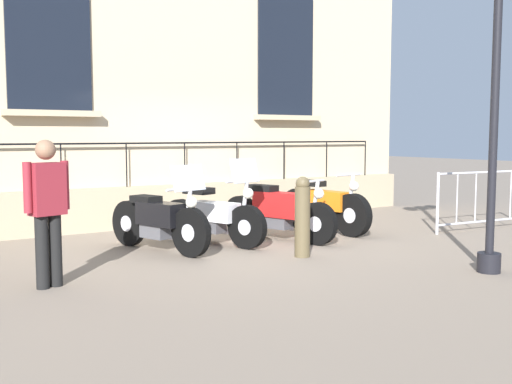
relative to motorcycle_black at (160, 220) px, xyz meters
The scene contains 9 objects.
ground_plane 1.58m from the motorcycle_black, 94.86° to the left, with size 60.00×60.00×0.00m, color gray.
motorcycle_black is the anchor object (origin of this frame).
motorcycle_white 0.94m from the motorcycle_black, 95.56° to the left, with size 1.92×0.93×1.33m.
motorcycle_red 2.00m from the motorcycle_black, 86.63° to the left, with size 2.13×0.90×0.99m.
motorcycle_orange 3.11m from the motorcycle_black, 91.20° to the left, with size 2.00×0.59×1.04m.
lamppost 5.04m from the motorcycle_black, 39.39° to the left, with size 0.33×1.03×3.84m.
crowd_barrier 5.78m from the motorcycle_black, 77.20° to the left, with size 0.26×2.25×1.05m.
bollard 2.06m from the motorcycle_black, 46.02° to the left, with size 0.21×0.21×1.11m.
pedestrian_standing 2.30m from the motorcycle_black, 56.40° to the right, with size 0.31×0.52×1.62m.
Camera 1 is at (8.11, -5.06, 1.68)m, focal length 42.59 mm.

